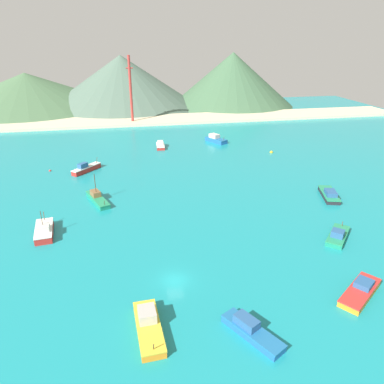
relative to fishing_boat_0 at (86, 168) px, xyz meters
name	(u,v)px	position (x,y,z in m)	size (l,w,h in m)	color
ground	(155,202)	(16.93, -23.39, -1.19)	(260.00, 280.00, 0.50)	teal
fishing_boat_0	(86,168)	(0.00, 0.00, 0.00)	(7.81, 8.45, 2.92)	red
fishing_boat_1	(338,236)	(48.46, -46.83, -0.25)	(7.71, 8.07, 2.13)	#198466
fishing_boat_2	(360,291)	(42.80, -61.91, -0.27)	(9.22, 7.85, 1.89)	orange
fishing_boat_3	(216,139)	(43.32, 23.02, 0.08)	(6.94, 8.96, 2.86)	#1E5BA8
fishing_boat_4	(148,326)	(12.09, -62.98, -0.08)	(3.53, 9.55, 2.59)	orange
fishing_boat_6	(160,145)	(23.08, 19.68, -0.16)	(3.05, 7.03, 2.19)	red
fishing_boat_7	(44,231)	(-5.22, -34.74, -0.05)	(4.08, 8.50, 5.26)	red
fishing_boat_8	(97,198)	(3.99, -21.10, -0.18)	(5.91, 10.49, 6.56)	#198466
fishing_boat_9	(329,194)	(57.07, -29.20, -0.20)	(5.64, 9.82, 2.01)	#232328
fishing_boat_10	(251,330)	(24.64, -66.14, -0.18)	(6.38, 8.78, 2.14)	#1E5BA8
buoy_0	(271,152)	(57.72, 6.83, -0.77)	(0.99, 0.99, 0.99)	gold
buoy_1	(50,171)	(-9.98, 2.33, -0.83)	(0.62, 0.62, 0.62)	red
beach_strip	(136,121)	(16.93, 62.10, -0.34)	(247.00, 19.45, 1.20)	beige
hill_west	(27,91)	(-36.40, 107.99, 7.99)	(94.89, 94.89, 17.87)	#476B47
hill_central	(122,81)	(12.52, 103.45, 12.18)	(80.74, 80.74, 26.24)	#4C6656
hill_east	(232,79)	(71.49, 96.77, 12.77)	(66.39, 66.39, 27.42)	#3D6042
radio_tower	(131,90)	(15.53, 58.88, 13.32)	(2.80, 2.24, 27.97)	#B7332D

